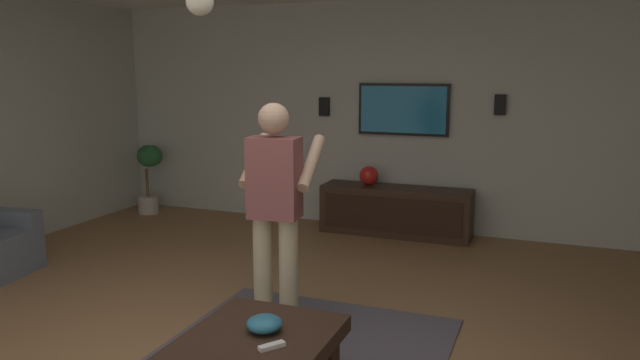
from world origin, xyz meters
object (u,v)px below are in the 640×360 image
Objects in this scene: bowl at (264,324)px; vase_round at (369,176)px; coffee_table at (255,355)px; person_standing at (276,202)px; wall_speaker_left at (500,105)px; wall_speaker_right at (324,107)px; media_console at (396,211)px; tv at (403,109)px; potted_plant_tall at (149,166)px; remote_white at (272,346)px.

bowl is 3.72m from vase_round.
coffee_table is 1.26m from person_standing.
wall_speaker_right is at bearing 90.00° from wall_speaker_left.
media_console is 1.04× the size of person_standing.
tv is (0.24, -0.00, 1.14)m from media_console.
vase_round is at bearing -87.73° from potted_plant_tall.
bowl is 0.93× the size of wall_speaker_right.
coffee_table is 4.55× the size of vase_round.
person_standing is 8.01× the size of bowl.
wall_speaker_left reaches higher than wall_speaker_right.
media_console reaches higher than coffee_table.
bowl is at bearing -163.62° from person_standing.
coffee_table is 3.82m from vase_round.
tv is at bearing 2.16° from coffee_table.
media_console is 1.16m from tv.
wall_speaker_left is 1.00× the size of wall_speaker_right.
media_console is (3.76, 0.15, -0.02)m from coffee_table.
wall_speaker_right is (0.36, -2.33, 0.81)m from potted_plant_tall.
person_standing reaches higher than media_console.
wall_speaker_right is at bearing 16.18° from bowl.
potted_plant_tall is 4.04× the size of vase_round.
bowl is 0.93× the size of vase_round.
vase_round is (3.68, 0.49, 0.21)m from bowl.
coffee_table is at bearing -172.76° from vase_round.
tv is 3.01m from person_standing.
tv is at bearing -9.06° from person_standing.
vase_round is (0.02, 0.33, 0.39)m from media_console.
wall_speaker_right is (0.24, 0.64, 0.76)m from vase_round.
wall_speaker_right is (3.91, 1.14, 0.98)m from bowl.
vase_round is 1.03m from wall_speaker_right.
potted_plant_tall is (2.63, 3.09, -0.32)m from person_standing.
wall_speaker_left is (0.01, -1.06, 0.08)m from tv.
media_console is 0.51m from vase_round.
person_standing is 7.45× the size of wall_speaker_right.
coffee_table is 0.20m from remote_white.
bowl is at bearing -172.34° from vase_round.
wall_speaker_left is (4.09, -0.77, 1.08)m from remote_white.
vase_round is (0.12, -2.97, 0.05)m from potted_plant_tall.
wall_speaker_right is (0.25, 0.97, 1.15)m from media_console.
bowl reaches higher than remote_white.
wall_speaker_left is at bearing -12.90° from bowl.
wall_speaker_right is at bearing -81.31° from potted_plant_tall.
bowl is at bearing 2.59° from media_console.
potted_plant_tall is 5.92× the size of remote_white.
tv is 4.02m from bowl.
media_console is 1.62× the size of tv.
media_console is at bearing -88.23° from potted_plant_tall.
remote_white is (-0.08, -0.15, 0.12)m from coffee_table.
potted_plant_tall is at bearing 43.30° from coffee_table.
potted_plant_tall is 2.97m from vase_round.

